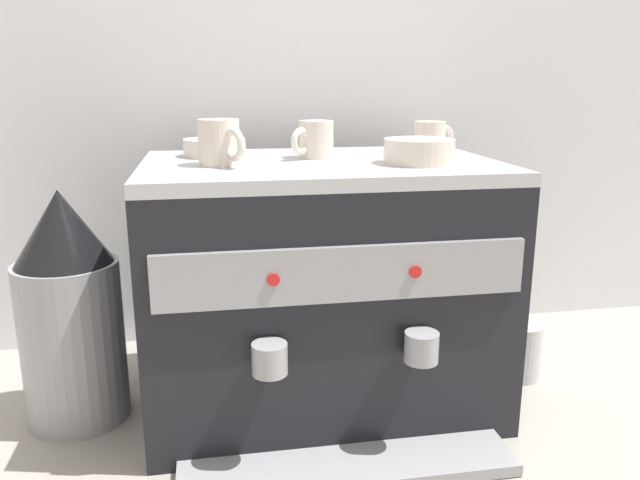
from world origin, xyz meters
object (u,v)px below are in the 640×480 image
object	(u,v)px
ceramic_bowl_0	(419,152)
milk_pitcher	(519,350)
espresso_machine	(320,285)
ceramic_cup_1	(220,143)
ceramic_cup_2	(431,138)
ceramic_cup_0	(314,139)
ceramic_bowl_1	(215,148)
coffee_grinder	(70,312)

from	to	relation	value
ceramic_bowl_0	milk_pitcher	distance (m)	0.52
espresso_machine	ceramic_cup_1	bearing A→B (deg)	-170.03
ceramic_cup_2	ceramic_bowl_0	bearing A→B (deg)	-117.82
ceramic_cup_2	milk_pitcher	size ratio (longest dim) A/B	0.76
ceramic_cup_0	espresso_machine	bearing A→B (deg)	-84.05
ceramic_cup_2	ceramic_bowl_1	bearing A→B (deg)	173.91
ceramic_cup_0	ceramic_bowl_1	distance (m)	0.20
ceramic_bowl_1	coffee_grinder	distance (m)	0.41
ceramic_bowl_0	ceramic_cup_2	bearing A→B (deg)	62.18
espresso_machine	ceramic_cup_0	bearing A→B (deg)	95.95
espresso_machine	milk_pitcher	xyz separation A→B (m)	(0.43, 0.01, -0.18)
ceramic_cup_0	ceramic_cup_1	distance (m)	0.19
ceramic_bowl_0	ceramic_bowl_1	xyz separation A→B (m)	(-0.36, 0.18, -0.00)
ceramic_bowl_1	milk_pitcher	world-z (taller)	ceramic_bowl_1
milk_pitcher	coffee_grinder	bearing A→B (deg)	-179.34
ceramic_cup_1	ceramic_bowl_0	size ratio (longest dim) A/B	0.86
ceramic_cup_1	ceramic_bowl_1	bearing A→B (deg)	93.60
ceramic_bowl_1	coffee_grinder	size ratio (longest dim) A/B	0.28
espresso_machine	coffee_grinder	distance (m)	0.46
espresso_machine	ceramic_cup_2	distance (m)	0.37
espresso_machine	milk_pitcher	bearing A→B (deg)	1.44
ceramic_cup_0	ceramic_bowl_0	world-z (taller)	ceramic_cup_0
espresso_machine	ceramic_bowl_0	size ratio (longest dim) A/B	5.17
ceramic_cup_2	ceramic_bowl_1	size ratio (longest dim) A/B	0.77
ceramic_cup_1	ceramic_cup_0	bearing A→B (deg)	22.85
ceramic_cup_2	ceramic_bowl_1	xyz separation A→B (m)	(-0.42, 0.05, -0.02)
ceramic_cup_1	ceramic_bowl_0	distance (m)	0.35
ceramic_cup_1	milk_pitcher	world-z (taller)	ceramic_cup_1
ceramic_cup_1	ceramic_cup_2	bearing A→B (deg)	12.81
ceramic_bowl_0	coffee_grinder	distance (m)	0.70
espresso_machine	coffee_grinder	bearing A→B (deg)	179.93
espresso_machine	ceramic_bowl_0	distance (m)	0.32
ceramic_bowl_1	coffee_grinder	bearing A→B (deg)	-158.64
espresso_machine	milk_pitcher	world-z (taller)	espresso_machine
ceramic_cup_0	ceramic_bowl_0	size ratio (longest dim) A/B	0.70
ceramic_bowl_1	ceramic_cup_1	bearing A→B (deg)	-86.40
ceramic_cup_0	ceramic_cup_1	xyz separation A→B (m)	(-0.18, -0.07, 0.00)
ceramic_cup_1	ceramic_cup_2	distance (m)	0.43
espresso_machine	ceramic_cup_0	size ratio (longest dim) A/B	7.38
ceramic_cup_2	ceramic_bowl_1	distance (m)	0.43
coffee_grinder	ceramic_cup_0	bearing A→B (deg)	5.23
ceramic_bowl_1	coffee_grinder	world-z (taller)	ceramic_bowl_1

